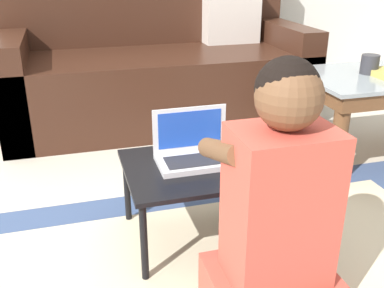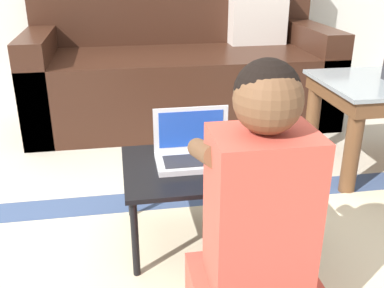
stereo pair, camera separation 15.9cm
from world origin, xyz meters
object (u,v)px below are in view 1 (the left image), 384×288
(laptop_desk, at_px, (206,172))
(person_seated, at_px, (277,223))
(cup_on_table, at_px, (370,64))
(laptop, at_px, (194,153))
(computer_mouse, at_px, (262,160))
(couch, at_px, (158,69))

(laptop_desk, relative_size, person_seated, 0.74)
(cup_on_table, bearing_deg, laptop, -156.73)
(laptop_desk, relative_size, computer_mouse, 5.87)
(laptop, bearing_deg, person_seated, -80.06)
(laptop_desk, bearing_deg, cup_on_table, 25.52)
(couch, xyz_separation_m, laptop_desk, (-0.12, -1.38, -0.04))
(couch, relative_size, laptop, 6.72)
(laptop, xyz_separation_m, computer_mouse, (0.22, -0.09, -0.02))
(laptop, relative_size, person_seated, 0.35)
(laptop_desk, distance_m, computer_mouse, 0.20)
(person_seated, bearing_deg, laptop_desk, 96.32)
(laptop, distance_m, computer_mouse, 0.24)
(couch, distance_m, computer_mouse, 1.44)
(cup_on_table, bearing_deg, person_seated, -135.02)
(person_seated, bearing_deg, laptop, 99.94)
(person_seated, relative_size, cup_on_table, 8.45)
(laptop_desk, xyz_separation_m, person_seated, (0.05, -0.45, 0.06))
(person_seated, height_order, cup_on_table, person_seated)
(person_seated, distance_m, cup_on_table, 1.31)
(person_seated, bearing_deg, computer_mouse, 71.22)
(couch, xyz_separation_m, computer_mouse, (0.07, -1.43, 0.00))
(couch, height_order, laptop, couch)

